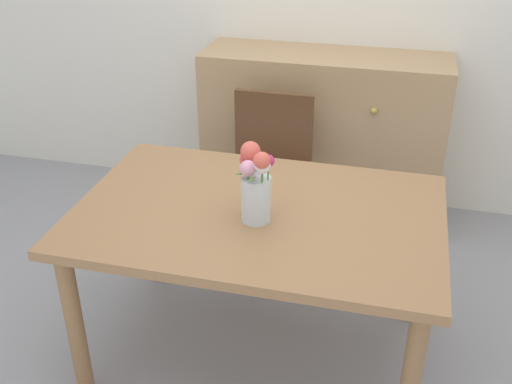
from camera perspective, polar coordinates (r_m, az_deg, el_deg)
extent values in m
plane|color=#939399|center=(2.83, 0.19, -14.73)|extent=(12.00, 12.00, 0.00)
cube|color=#9E7047|center=(2.39, 0.22, -2.11)|extent=(1.44, 0.96, 0.04)
cylinder|color=#9E7047|center=(2.53, -16.70, -11.97)|extent=(0.07, 0.07, 0.70)
cylinder|color=#9E7047|center=(3.09, -9.61, -2.80)|extent=(0.07, 0.07, 0.70)
cylinder|color=#9E7047|center=(2.88, 14.73, -6.01)|extent=(0.07, 0.07, 0.70)
cube|color=brown|center=(3.18, 0.85, 0.80)|extent=(0.42, 0.42, 0.04)
cylinder|color=brown|center=(3.12, 3.28, -4.96)|extent=(0.04, 0.04, 0.44)
cylinder|color=brown|center=(3.19, -3.09, -4.09)|extent=(0.04, 0.04, 0.44)
cylinder|color=brown|center=(3.42, 4.46, -1.70)|extent=(0.04, 0.04, 0.44)
cylinder|color=brown|center=(3.48, -1.37, -0.97)|extent=(0.04, 0.04, 0.44)
cube|color=brown|center=(3.25, 1.67, 5.89)|extent=(0.42, 0.04, 0.42)
cube|color=tan|center=(3.65, 6.23, 5.22)|extent=(1.40, 0.44, 1.00)
sphere|color=#B7933D|center=(3.38, 0.79, 8.56)|extent=(0.04, 0.04, 0.04)
sphere|color=#B7933D|center=(3.30, 11.05, 7.52)|extent=(0.04, 0.04, 0.04)
sphere|color=#B7933D|center=(3.54, 0.75, 2.47)|extent=(0.04, 0.04, 0.04)
sphere|color=#B7933D|center=(3.47, 10.44, 1.35)|extent=(0.04, 0.04, 0.04)
cylinder|color=silver|center=(2.27, 0.00, -0.64)|extent=(0.11, 0.11, 0.18)
sphere|color=white|center=(2.18, 0.62, 2.53)|extent=(0.06, 0.06, 0.06)
cylinder|color=#478438|center=(2.19, 0.62, 1.66)|extent=(0.01, 0.01, 0.07)
sphere|color=#D12D66|center=(2.18, 1.17, 2.96)|extent=(0.05, 0.05, 0.05)
cylinder|color=#478438|center=(2.20, 1.15, 1.96)|extent=(0.01, 0.01, 0.09)
sphere|color=#E55B4C|center=(2.24, -0.52, 3.85)|extent=(0.08, 0.08, 0.08)
cylinder|color=#478438|center=(2.26, -0.52, 2.78)|extent=(0.01, 0.01, 0.09)
sphere|color=#E55B4C|center=(2.15, 0.56, 3.00)|extent=(0.06, 0.06, 0.06)
cylinder|color=#478438|center=(2.17, 0.55, 1.80)|extent=(0.01, 0.01, 0.10)
sphere|color=#EA9EBC|center=(2.19, -0.76, 2.24)|extent=(0.06, 0.06, 0.06)
cylinder|color=#478438|center=(2.21, -0.75, 1.59)|extent=(0.01, 0.01, 0.06)
sphere|color=#D12D66|center=(2.26, -0.53, 3.46)|extent=(0.07, 0.07, 0.07)
cylinder|color=#478438|center=(2.28, -0.53, 2.69)|extent=(0.01, 0.01, 0.07)
sphere|color=#E55B4C|center=(2.30, -0.68, 3.17)|extent=(0.07, 0.07, 0.07)
cylinder|color=#478438|center=(2.31, -0.68, 2.69)|extent=(0.01, 0.01, 0.04)
ellipsoid|color=#478438|center=(2.17, -0.43, 1.21)|extent=(0.03, 0.07, 0.03)
ellipsoid|color=#478438|center=(2.22, -1.11, 1.75)|extent=(0.07, 0.05, 0.01)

